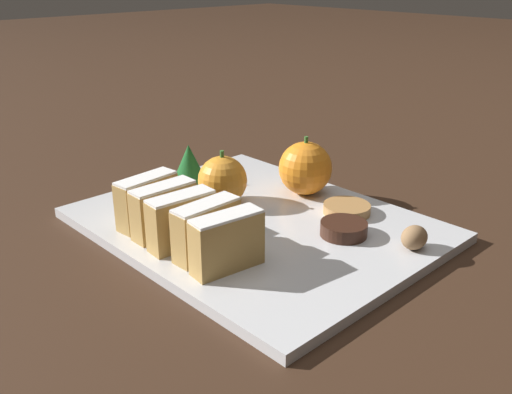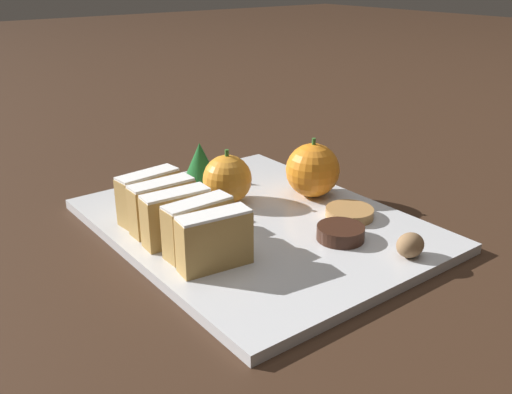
% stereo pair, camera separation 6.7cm
% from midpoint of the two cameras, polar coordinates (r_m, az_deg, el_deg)
% --- Properties ---
extents(ground_plane, '(6.00, 6.00, 0.00)m').
position_cam_midpoint_polar(ground_plane, '(0.69, -2.80, -3.29)').
color(ground_plane, '#382316').
extents(serving_platter, '(0.32, 0.40, 0.01)m').
position_cam_midpoint_polar(serving_platter, '(0.69, -2.80, -2.84)').
color(serving_platter, silver).
rests_on(serving_platter, ground_plane).
extents(stollen_slice_front, '(0.08, 0.03, 0.06)m').
position_cam_midpoint_polar(stollen_slice_front, '(0.57, -6.32, -4.59)').
color(stollen_slice_front, tan).
rests_on(stollen_slice_front, serving_platter).
extents(stollen_slice_second, '(0.08, 0.03, 0.06)m').
position_cam_midpoint_polar(stollen_slice_second, '(0.60, -8.19, -3.32)').
color(stollen_slice_second, tan).
rests_on(stollen_slice_second, serving_platter).
extents(stollen_slice_third, '(0.08, 0.03, 0.06)m').
position_cam_midpoint_polar(stollen_slice_third, '(0.62, -10.54, -2.40)').
color(stollen_slice_third, tan).
rests_on(stollen_slice_third, serving_platter).
extents(stollen_slice_fourth, '(0.08, 0.03, 0.06)m').
position_cam_midpoint_polar(stollen_slice_fourth, '(0.65, -12.12, -1.35)').
color(stollen_slice_fourth, tan).
rests_on(stollen_slice_fourth, serving_platter).
extents(stollen_slice_fifth, '(0.08, 0.03, 0.06)m').
position_cam_midpoint_polar(stollen_slice_fifth, '(0.68, -13.63, -0.42)').
color(stollen_slice_fifth, tan).
rests_on(stollen_slice_fifth, serving_platter).
extents(orange_near, '(0.07, 0.07, 0.08)m').
position_cam_midpoint_polar(orange_near, '(0.75, 2.41, 2.84)').
color(orange_near, orange).
rests_on(orange_near, serving_platter).
extents(orange_far, '(0.06, 0.06, 0.07)m').
position_cam_midpoint_polar(orange_far, '(0.72, -6.03, 1.61)').
color(orange_far, orange).
rests_on(orange_far, serving_platter).
extents(walnut, '(0.03, 0.03, 0.03)m').
position_cam_midpoint_polar(walnut, '(0.63, 12.62, -4.04)').
color(walnut, '#8E6B47').
rests_on(walnut, serving_platter).
extents(chocolate_cookie, '(0.05, 0.05, 0.02)m').
position_cam_midpoint_polar(chocolate_cookie, '(0.65, 5.84, -3.25)').
color(chocolate_cookie, '#381E14').
rests_on(chocolate_cookie, serving_platter).
extents(gingerbread_cookie, '(0.06, 0.06, 0.01)m').
position_cam_midpoint_polar(gingerbread_cookie, '(0.70, 6.39, -1.24)').
color(gingerbread_cookie, '#B27F47').
rests_on(gingerbread_cookie, serving_platter).
extents(evergreen_sprig, '(0.05, 0.05, 0.05)m').
position_cam_midpoint_polar(evergreen_sprig, '(0.80, -9.10, 3.28)').
color(evergreen_sprig, '#195623').
rests_on(evergreen_sprig, serving_platter).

